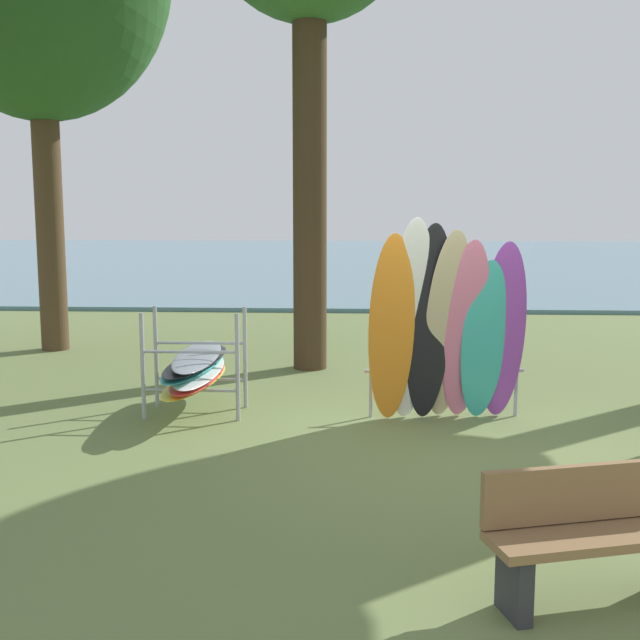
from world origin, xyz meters
name	(u,v)px	position (x,y,z in m)	size (l,w,h in m)	color
ground_plane	(437,443)	(0.00, 0.00, 0.00)	(80.00, 80.00, 0.00)	olive
lake_water	(379,259)	(0.00, 28.13, 0.05)	(80.00, 36.00, 0.10)	slate
leaning_board_pile	(446,330)	(0.16, 0.83, 1.07)	(1.87, 0.75, 2.34)	orange
board_storage_rack	(197,368)	(-2.74, 1.07, 0.55)	(1.15, 2.13, 1.25)	#9EA0A5
park_bench	(594,533)	(0.66, -3.32, 0.45)	(1.46, 0.78, 0.85)	#2D2D33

